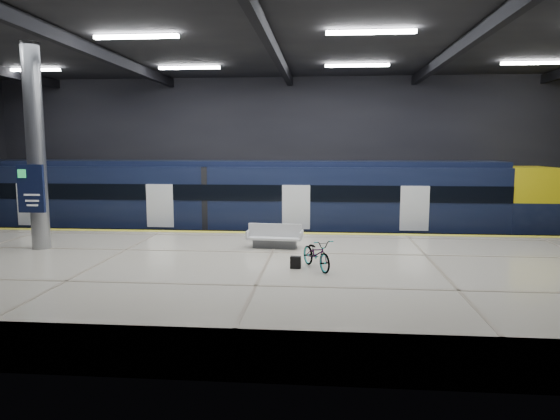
# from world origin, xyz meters

# --- Properties ---
(ground) EXTENTS (30.00, 30.00, 0.00)m
(ground) POSITION_xyz_m (0.00, 0.00, 0.00)
(ground) COLOR black
(ground) RESTS_ON ground
(room_shell) EXTENTS (30.10, 16.10, 8.05)m
(room_shell) POSITION_xyz_m (-0.00, 0.00, 5.72)
(room_shell) COLOR black
(room_shell) RESTS_ON ground
(platform) EXTENTS (30.00, 11.00, 1.10)m
(platform) POSITION_xyz_m (0.00, -2.50, 0.55)
(platform) COLOR #B7AF9B
(platform) RESTS_ON ground
(safety_strip) EXTENTS (30.00, 0.40, 0.01)m
(safety_strip) POSITION_xyz_m (0.00, 2.75, 1.11)
(safety_strip) COLOR gold
(safety_strip) RESTS_ON platform
(rails) EXTENTS (30.00, 1.52, 0.16)m
(rails) POSITION_xyz_m (0.00, 5.50, 0.08)
(rails) COLOR gray
(rails) RESTS_ON ground
(train) EXTENTS (29.40, 2.84, 3.79)m
(train) POSITION_xyz_m (-0.68, 5.50, 2.06)
(train) COLOR black
(train) RESTS_ON ground
(bench) EXTENTS (1.96, 0.93, 0.84)m
(bench) POSITION_xyz_m (0.02, -0.22, 1.40)
(bench) COLOR #595B60
(bench) RESTS_ON platform
(bicycle) EXTENTS (1.28, 1.77, 0.89)m
(bicycle) POSITION_xyz_m (1.50, -3.12, 1.54)
(bicycle) COLOR #99999E
(bicycle) RESTS_ON platform
(pannier_bag) EXTENTS (0.31, 0.21, 0.35)m
(pannier_bag) POSITION_xyz_m (0.90, -3.12, 1.28)
(pannier_bag) COLOR black
(pannier_bag) RESTS_ON platform
(info_column) EXTENTS (0.90, 0.78, 6.90)m
(info_column) POSITION_xyz_m (-8.00, -1.03, 4.46)
(info_column) COLOR #9EA0A5
(info_column) RESTS_ON platform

